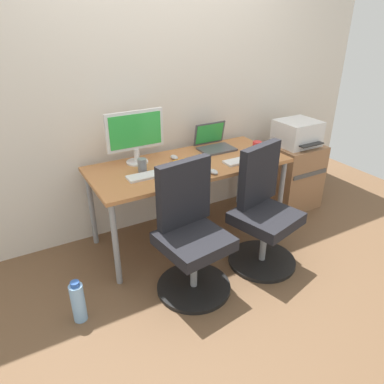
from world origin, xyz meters
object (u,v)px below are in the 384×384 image
object	(u,v)px
office_chair_right	(263,213)
desktop_monitor	(135,133)
water_bottle_on_floor	(78,302)
office_chair_left	(190,236)
printer	(297,133)
open_laptop	(214,143)
coffee_mug	(257,147)
side_cabinet	(292,175)

from	to	relation	value
office_chair_right	desktop_monitor	world-z (taller)	desktop_monitor
office_chair_right	water_bottle_on_floor	bearing A→B (deg)	178.05
office_chair_left	printer	size ratio (longest dim) A/B	2.35
office_chair_left	open_laptop	xyz separation A→B (m)	(0.68, 0.77, 0.34)
water_bottle_on_floor	coffee_mug	distance (m)	1.93
side_cabinet	desktop_monitor	bearing A→B (deg)	173.06
side_cabinet	office_chair_right	bearing A→B (deg)	-145.79
office_chair_right	office_chair_left	bearing A→B (deg)	179.87
water_bottle_on_floor	desktop_monitor	world-z (taller)	desktop_monitor
office_chair_right	desktop_monitor	size ratio (longest dim) A/B	1.96
open_laptop	desktop_monitor	bearing A→B (deg)	178.75
desktop_monitor	side_cabinet	bearing A→B (deg)	-6.94
desktop_monitor	coffee_mug	world-z (taller)	desktop_monitor
printer	office_chair_right	bearing A→B (deg)	-145.83
desktop_monitor	open_laptop	size ratio (longest dim) A/B	1.55
open_laptop	coffee_mug	distance (m)	0.39
office_chair_left	desktop_monitor	bearing A→B (deg)	94.39
side_cabinet	open_laptop	distance (m)	0.97
side_cabinet	office_chair_left	bearing A→B (deg)	-158.62
open_laptop	coffee_mug	bearing A→B (deg)	-41.67
side_cabinet	printer	size ratio (longest dim) A/B	1.63
office_chair_left	desktop_monitor	distance (m)	0.96
office_chair_right	water_bottle_on_floor	world-z (taller)	office_chair_right
office_chair_right	coffee_mug	xyz separation A→B (m)	(0.32, 0.52, 0.33)
printer	side_cabinet	bearing A→B (deg)	90.00
office_chair_left	office_chair_right	distance (m)	0.64
office_chair_right	side_cabinet	bearing A→B (deg)	34.21
printer	water_bottle_on_floor	xyz separation A→B (m)	(-2.33, -0.55, -0.63)
office_chair_left	water_bottle_on_floor	xyz separation A→B (m)	(-0.81, 0.05, -0.28)
office_chair_right	water_bottle_on_floor	size ratio (longest dim) A/B	3.03
coffee_mug	printer	bearing A→B (deg)	8.20
side_cabinet	printer	world-z (taller)	printer
office_chair_left	printer	bearing A→B (deg)	21.35
printer	desktop_monitor	size ratio (longest dim) A/B	0.83
desktop_monitor	office_chair_left	bearing A→B (deg)	-85.61
coffee_mug	desktop_monitor	bearing A→B (deg)	165.08
office_chair_right	open_laptop	world-z (taller)	office_chair_right
side_cabinet	open_laptop	size ratio (longest dim) A/B	2.10
water_bottle_on_floor	open_laptop	xyz separation A→B (m)	(1.49, 0.73, 0.62)
side_cabinet	desktop_monitor	world-z (taller)	desktop_monitor
printer	desktop_monitor	distance (m)	1.61
office_chair_left	printer	xyz separation A→B (m)	(1.52, 0.60, 0.35)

